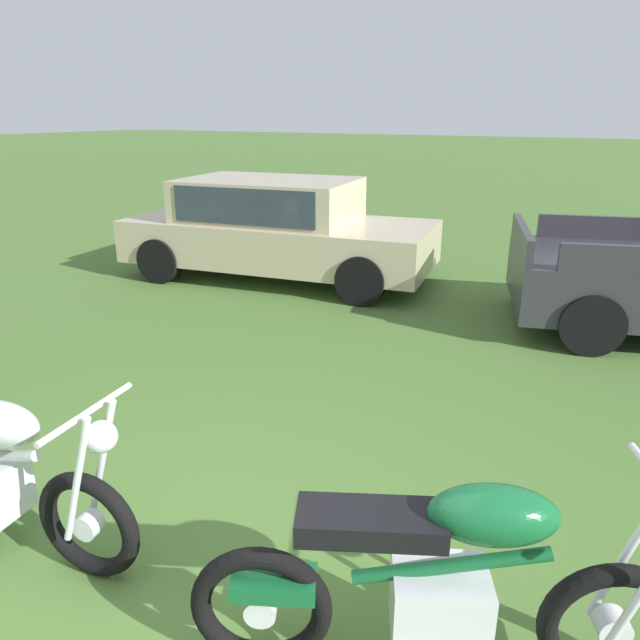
% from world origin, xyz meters
% --- Properties ---
extents(ground_plane, '(120.00, 120.00, 0.00)m').
position_xyz_m(ground_plane, '(0.00, 0.00, 0.00)').
color(ground_plane, '#476B2D').
extents(motorcycle_green, '(1.94, 1.14, 1.02)m').
position_xyz_m(motorcycle_green, '(1.26, 0.39, 0.48)').
color(motorcycle_green, black).
rests_on(motorcycle_green, ground).
extents(car_beige, '(4.61, 2.41, 1.43)m').
position_xyz_m(car_beige, '(-2.95, 5.64, 0.80)').
color(car_beige, '#BCAD8C').
rests_on(car_beige, ground).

